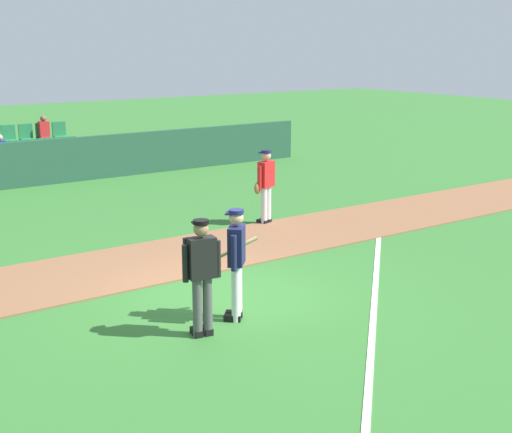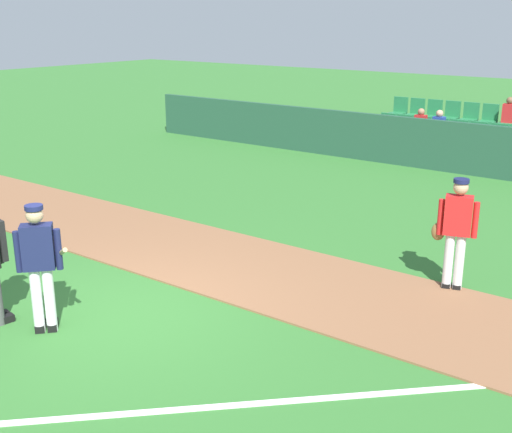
{
  "view_description": "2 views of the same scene",
  "coord_description": "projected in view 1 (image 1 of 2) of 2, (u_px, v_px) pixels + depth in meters",
  "views": [
    {
      "loc": [
        -6.05,
        -9.56,
        4.21
      ],
      "look_at": [
        1.04,
        0.63,
        1.13
      ],
      "focal_mm": 49.64,
      "sensor_mm": 36.0,
      "label": 1
    },
    {
      "loc": [
        6.56,
        -5.56,
        4.05
      ],
      "look_at": [
        1.09,
        1.78,
        1.22
      ],
      "focal_mm": 45.7,
      "sensor_mm": 36.0,
      "label": 2
    }
  ],
  "objects": [
    {
      "name": "ground_plane",
      "position": [
        227.0,
        297.0,
        11.98
      ],
      "size": [
        80.0,
        80.0,
        0.0
      ],
      "primitive_type": "plane",
      "color": "#33702D"
    },
    {
      "name": "infield_dirt_path",
      "position": [
        159.0,
        260.0,
        13.96
      ],
      "size": [
        28.0,
        2.59,
        0.03
      ],
      "primitive_type": "cube",
      "color": "brown",
      "rests_on": "ground"
    },
    {
      "name": "foul_line_chalk",
      "position": [
        376.0,
        272.0,
        13.25
      ],
      "size": [
        8.62,
        8.49,
        0.01
      ],
      "primitive_type": "cube",
      "rotation": [
        0.0,
        0.0,
        0.78
      ],
      "color": "white",
      "rests_on": "ground"
    },
    {
      "name": "dugout_fence",
      "position": [
        20.0,
        165.0,
        20.83
      ],
      "size": [
        20.0,
        0.16,
        1.36
      ],
      "primitive_type": "cube",
      "color": "#234C38",
      "rests_on": "ground"
    },
    {
      "name": "stadium_bleachers",
      "position": [
        7.0,
        164.0,
        22.03
      ],
      "size": [
        5.0,
        2.1,
        1.9
      ],
      "color": "slate",
      "rests_on": "ground"
    },
    {
      "name": "batter_navy_jersey",
      "position": [
        236.0,
        260.0,
        10.8
      ],
      "size": [
        0.75,
        0.68,
        1.76
      ],
      "color": "white",
      "rests_on": "ground"
    },
    {
      "name": "umpire_home_plate",
      "position": [
        201.0,
        271.0,
        10.19
      ],
      "size": [
        0.58,
        0.35,
        1.76
      ],
      "color": "#4C4C4C",
      "rests_on": "ground"
    },
    {
      "name": "runner_red_jersey",
      "position": [
        266.0,
        184.0,
        16.57
      ],
      "size": [
        0.67,
        0.39,
        1.76
      ],
      "color": "silver",
      "rests_on": "ground"
    }
  ]
}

